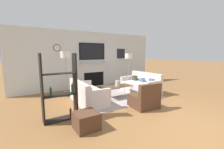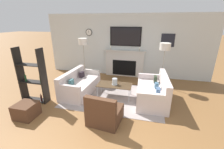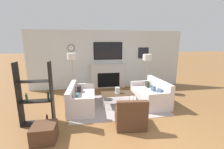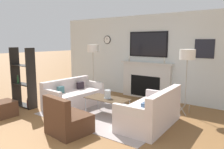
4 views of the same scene
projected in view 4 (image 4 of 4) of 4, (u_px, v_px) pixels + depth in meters
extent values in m
cube|color=silver|center=(148.00, 57.00, 7.13)|extent=(7.27, 0.07, 2.70)
cube|color=beige|center=(146.00, 81.00, 7.16)|extent=(1.69, 0.16, 1.14)
cube|color=black|center=(145.00, 86.00, 7.11)|extent=(1.05, 0.01, 0.68)
cube|color=beige|center=(146.00, 63.00, 7.05)|extent=(1.81, 0.22, 0.04)
cylinder|color=#B2AD9E|center=(129.00, 60.00, 7.39)|extent=(0.04, 0.04, 0.10)
cylinder|color=white|center=(129.00, 57.00, 7.38)|extent=(0.03, 0.03, 0.09)
cylinder|color=#B2AD9E|center=(164.00, 62.00, 6.64)|extent=(0.04, 0.04, 0.10)
cylinder|color=white|center=(165.00, 59.00, 6.63)|extent=(0.03, 0.03, 0.09)
cube|color=black|center=(148.00, 44.00, 7.03)|extent=(1.34, 0.04, 0.81)
cube|color=black|center=(148.00, 44.00, 7.01)|extent=(1.25, 0.01, 0.73)
cylinder|color=black|center=(107.00, 40.00, 7.99)|extent=(0.30, 0.02, 0.30)
cylinder|color=silver|center=(107.00, 40.00, 7.98)|extent=(0.26, 0.00, 0.26)
cube|color=black|center=(107.00, 39.00, 7.97)|extent=(0.01, 0.00, 0.07)
cube|color=#20212C|center=(204.00, 49.00, 6.02)|extent=(0.53, 0.02, 0.53)
cube|color=#A19591|center=(107.00, 114.00, 5.59)|extent=(3.09, 2.18, 0.01)
cube|color=silver|center=(74.00, 99.00, 6.26)|extent=(0.90, 1.70, 0.44)
cube|color=silver|center=(66.00, 84.00, 6.41)|extent=(0.23, 1.67, 0.33)
cube|color=silver|center=(93.00, 84.00, 6.81)|extent=(0.83, 0.14, 0.18)
cube|color=silver|center=(51.00, 93.00, 5.62)|extent=(0.83, 0.14, 0.18)
cube|color=#2D232B|center=(80.00, 85.00, 6.57)|extent=(0.13, 0.22, 0.21)
cube|color=#3F6C71|center=(61.00, 90.00, 6.01)|extent=(0.10, 0.19, 0.19)
cube|color=silver|center=(149.00, 116.00, 4.85)|extent=(0.94, 1.68, 0.45)
cube|color=silver|center=(165.00, 100.00, 4.58)|extent=(0.23, 1.64, 0.40)
cube|color=silver|center=(132.00, 111.00, 4.17)|extent=(0.88, 0.14, 0.18)
cube|color=silver|center=(163.00, 95.00, 5.43)|extent=(0.88, 0.14, 0.18)
cube|color=#415C7F|center=(145.00, 108.00, 4.33)|extent=(0.11, 0.22, 0.21)
cube|color=#3D5E77|center=(155.00, 103.00, 4.72)|extent=(0.12, 0.19, 0.17)
cube|color=#2C3726|center=(163.00, 97.00, 5.11)|extent=(0.10, 0.22, 0.22)
cube|color=#4F3220|center=(70.00, 124.00, 4.46)|extent=(0.83, 0.81, 0.39)
cube|color=#4F3220|center=(56.00, 108.00, 4.19)|extent=(0.77, 0.22, 0.41)
cube|color=#4C3823|center=(107.00, 98.00, 5.52)|extent=(1.12, 0.57, 0.02)
cylinder|color=#B7B7BC|center=(86.00, 105.00, 5.66)|extent=(0.02, 0.02, 0.42)
cylinder|color=#B7B7BC|center=(118.00, 113.00, 5.05)|extent=(0.02, 0.02, 0.42)
cylinder|color=#B7B7BC|center=(98.00, 101.00, 6.05)|extent=(0.02, 0.02, 0.42)
cylinder|color=#B7B7BC|center=(130.00, 108.00, 5.44)|extent=(0.02, 0.02, 0.42)
cylinder|color=silver|center=(108.00, 94.00, 5.51)|extent=(0.16, 0.16, 0.21)
cylinder|color=silver|center=(108.00, 96.00, 5.51)|extent=(0.09, 0.09, 0.12)
cylinder|color=silver|center=(108.00, 98.00, 5.52)|extent=(0.19, 0.19, 0.01)
cylinder|color=#9E998E|center=(96.00, 92.00, 7.46)|extent=(0.09, 0.23, 0.28)
cylinder|color=#9E998E|center=(93.00, 91.00, 7.60)|extent=(0.17, 0.19, 0.28)
cylinder|color=#9E998E|center=(91.00, 92.00, 7.42)|extent=(0.23, 0.07, 0.28)
cylinder|color=#9E998E|center=(93.00, 70.00, 7.38)|extent=(0.02, 0.02, 1.23)
cylinder|color=white|center=(93.00, 48.00, 7.27)|extent=(0.37, 0.37, 0.25)
cylinder|color=#9E998E|center=(189.00, 109.00, 5.60)|extent=(0.09, 0.23, 0.27)
cylinder|color=#9E998E|center=(183.00, 108.00, 5.74)|extent=(0.17, 0.19, 0.27)
cylinder|color=#9E998E|center=(182.00, 110.00, 5.56)|extent=(0.23, 0.07, 0.27)
cylinder|color=#9E998E|center=(186.00, 82.00, 5.53)|extent=(0.02, 0.02, 1.15)
cylinder|color=white|center=(187.00, 54.00, 5.42)|extent=(0.38, 0.38, 0.26)
cube|color=black|center=(16.00, 76.00, 6.41)|extent=(0.04, 0.28, 1.69)
cube|color=black|center=(31.00, 79.00, 5.94)|extent=(0.04, 0.28, 1.69)
cube|color=black|center=(25.00, 105.00, 6.30)|extent=(0.84, 0.28, 0.02)
cube|color=black|center=(24.00, 84.00, 6.20)|extent=(0.84, 0.28, 0.01)
cube|color=black|center=(22.00, 65.00, 6.12)|extent=(0.84, 0.28, 0.02)
cylinder|color=#194223|center=(29.00, 82.00, 5.98)|extent=(0.05, 0.05, 0.21)
cylinder|color=#194223|center=(28.00, 77.00, 5.96)|extent=(0.02, 0.02, 0.05)
cylinder|color=#194223|center=(18.00, 80.00, 6.28)|extent=(0.05, 0.05, 0.20)
cylinder|color=#194223|center=(18.00, 76.00, 6.27)|extent=(0.02, 0.02, 0.05)
cylinder|color=#3D1919|center=(28.00, 103.00, 6.10)|extent=(0.05, 0.05, 0.20)
cylinder|color=#3D1919|center=(27.00, 99.00, 6.08)|extent=(0.02, 0.02, 0.05)
cube|color=#4F3220|center=(4.00, 109.00, 5.43)|extent=(0.51, 0.51, 0.39)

